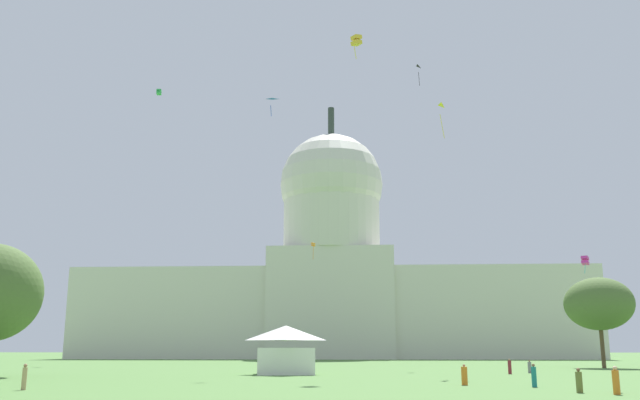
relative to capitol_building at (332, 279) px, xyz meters
The scene contains 18 objects.
capitol_building is the anchor object (origin of this frame).
event_tent 108.98m from the capitol_building, 90.36° to the right, with size 7.25×7.05×5.31m.
tree_east_far 92.42m from the capitol_building, 62.13° to the right, with size 13.03×12.67×13.10m.
person_maroon_aisle_center 140.46m from the capitol_building, 79.88° to the right, with size 0.41×0.41×1.68m.
person_grey_front_right 107.29m from the capitol_building, 75.00° to the right, with size 0.52×0.52×1.47m.
person_tan_near_tent 138.83m from the capitol_building, 96.62° to the right, with size 0.46×0.46×1.79m.
person_maroon_mid_center 109.54m from the capitol_building, 76.95° to the right, with size 0.44×0.44×1.69m.
person_teal_edge_west 133.91m from the capitol_building, 81.05° to the right, with size 0.40×0.40×1.71m.
person_olive_deep_crowd 140.32m from the capitol_building, 80.91° to the right, with size 0.60×0.60×1.58m.
person_orange_back_right 130.84m from the capitol_building, 82.98° to the right, with size 0.67×0.67×1.62m.
person_orange_edge_east 142.24m from the capitol_building, 80.31° to the right, with size 0.55×0.55×1.75m.
kite_green_high 70.44m from the capitol_building, 124.86° to the right, with size 1.13×1.19×1.15m.
kite_blue_mid 107.90m from the capitol_building, 91.44° to the right, with size 1.29×0.60×2.07m.
kite_yellow_mid 104.27m from the capitol_building, 80.08° to the right, with size 1.26×1.83×4.16m.
kite_gold_high 109.81m from the capitol_building, 85.98° to the right, with size 1.47×1.46×3.06m.
kite_black_high 79.39m from the capitol_building, 75.70° to the right, with size 1.19×1.68×3.51m.
kite_magenta_low 88.49m from the capitol_building, 61.18° to the right, with size 1.42×1.45×2.70m.
kite_orange_mid 57.80m from the capitol_building, 91.06° to the right, with size 0.88×0.86×3.26m.
Camera 1 is at (2.47, -28.05, 2.89)m, focal length 37.86 mm.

